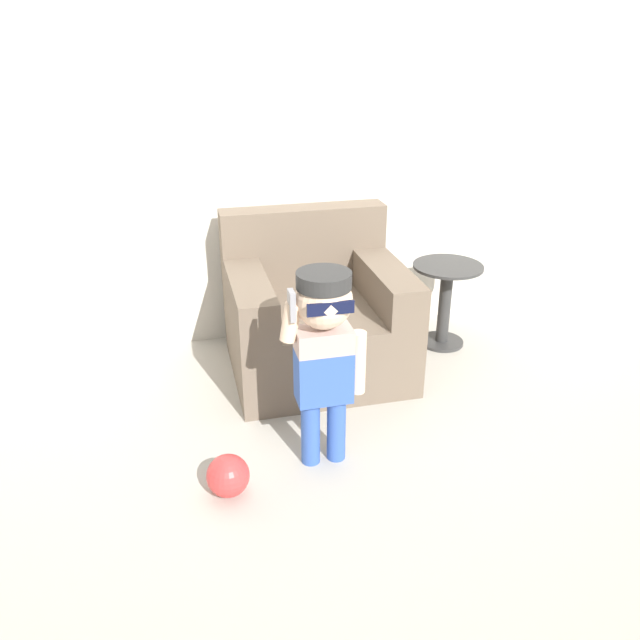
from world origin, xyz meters
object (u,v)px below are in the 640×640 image
Objects in this scene: side_table at (445,297)px; toy_ball at (228,476)px; person_child at (324,340)px; armchair at (315,317)px.

side_table is 2.85× the size of toy_ball.
side_table is (1.04, 1.00, -0.31)m from person_child.
armchair reaches higher than side_table.
toy_ball is (-1.51, -1.13, -0.23)m from side_table.
person_child is 0.73m from toy_ball.
person_child is at bearing 16.17° from toy_ball.
toy_ball is at bearing -163.83° from person_child.
side_table is at bearing 6.71° from armchair.
person_child reaches higher than toy_ball.
armchair is at bearing -173.29° from side_table.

